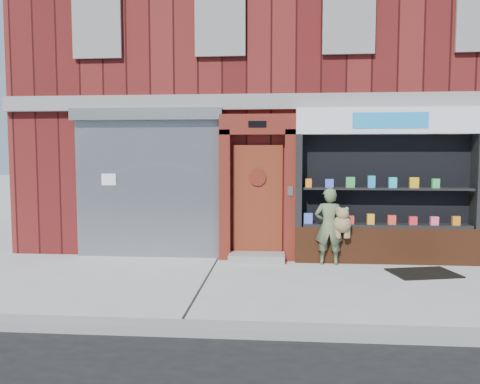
# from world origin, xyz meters

# --- Properties ---
(ground) EXTENTS (80.00, 80.00, 0.00)m
(ground) POSITION_xyz_m (0.00, 0.00, 0.00)
(ground) COLOR #9E9E99
(ground) RESTS_ON ground
(curb) EXTENTS (60.00, 0.30, 0.12)m
(curb) POSITION_xyz_m (0.00, -2.15, 0.06)
(curb) COLOR gray
(curb) RESTS_ON ground
(building) EXTENTS (12.00, 8.16, 8.00)m
(building) POSITION_xyz_m (-0.00, 5.99, 4.00)
(building) COLOR #4D1211
(building) RESTS_ON ground
(shutter_bay) EXTENTS (3.10, 0.30, 3.04)m
(shutter_bay) POSITION_xyz_m (-3.00, 1.93, 1.72)
(shutter_bay) COLOR gray
(shutter_bay) RESTS_ON ground
(red_door_bay) EXTENTS (1.52, 0.58, 2.90)m
(red_door_bay) POSITION_xyz_m (-0.75, 1.86, 1.46)
(red_door_bay) COLOR #4E140D
(red_door_bay) RESTS_ON ground
(pharmacy_bay) EXTENTS (3.50, 0.41, 3.00)m
(pharmacy_bay) POSITION_xyz_m (1.75, 1.81, 1.37)
(pharmacy_bay) COLOR #5A2A15
(pharmacy_bay) RESTS_ON ground
(woman) EXTENTS (0.69, 0.42, 1.48)m
(woman) POSITION_xyz_m (0.67, 1.54, 0.75)
(woman) COLOR #596845
(woman) RESTS_ON ground
(doormat) EXTENTS (1.26, 1.01, 0.03)m
(doormat) POSITION_xyz_m (2.23, 0.94, 0.01)
(doormat) COLOR black
(doormat) RESTS_ON ground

